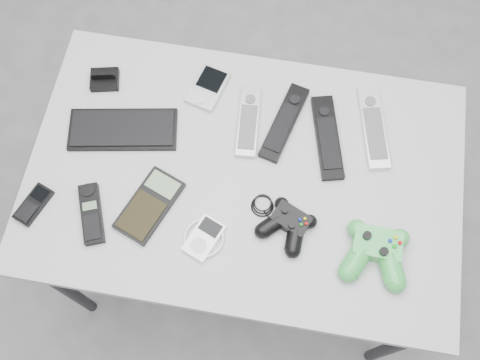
% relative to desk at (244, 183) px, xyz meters
% --- Properties ---
extents(floor, '(3.50, 3.50, 0.00)m').
position_rel_desk_xyz_m(floor, '(0.06, -0.02, -0.68)').
color(floor, slate).
rests_on(floor, ground).
extents(desk, '(1.11, 0.71, 0.74)m').
position_rel_desk_xyz_m(desk, '(0.00, 0.00, 0.00)').
color(desk, gray).
rests_on(desk, floor).
extents(pda_keyboard, '(0.30, 0.17, 0.02)m').
position_rel_desk_xyz_m(pda_keyboard, '(-0.33, 0.07, 0.07)').
color(pda_keyboard, black).
rests_on(pda_keyboard, desk).
extents(dock_bracket, '(0.09, 0.08, 0.04)m').
position_rel_desk_xyz_m(dock_bracket, '(-0.42, 0.21, 0.08)').
color(dock_bracket, black).
rests_on(dock_bracket, desk).
extents(pda, '(0.11, 0.14, 0.02)m').
position_rel_desk_xyz_m(pda, '(-0.14, 0.23, 0.07)').
color(pda, '#A9AAB0').
rests_on(pda, desk).
extents(remote_silver_a, '(0.07, 0.21, 0.02)m').
position_rel_desk_xyz_m(remote_silver_a, '(-0.01, 0.15, 0.08)').
color(remote_silver_a, '#A9AAB0').
rests_on(remote_silver_a, desk).
extents(remote_black_a, '(0.11, 0.24, 0.02)m').
position_rel_desk_xyz_m(remote_black_a, '(0.08, 0.16, 0.08)').
color(remote_black_a, black).
rests_on(remote_black_a, desk).
extents(remote_black_b, '(0.11, 0.24, 0.02)m').
position_rel_desk_xyz_m(remote_black_b, '(0.20, 0.13, 0.08)').
color(remote_black_b, black).
rests_on(remote_black_b, desk).
extents(remote_silver_b, '(0.11, 0.25, 0.02)m').
position_rel_desk_xyz_m(remote_silver_b, '(0.31, 0.18, 0.08)').
color(remote_silver_b, silver).
rests_on(remote_silver_b, desk).
extents(mobile_phone, '(0.08, 0.12, 0.02)m').
position_rel_desk_xyz_m(mobile_phone, '(-0.50, -0.17, 0.07)').
color(mobile_phone, black).
rests_on(mobile_phone, desk).
extents(cordless_handset, '(0.10, 0.16, 0.02)m').
position_rel_desk_xyz_m(cordless_handset, '(-0.35, -0.17, 0.08)').
color(cordless_handset, black).
rests_on(cordless_handset, desk).
extents(calculator, '(0.16, 0.21, 0.02)m').
position_rel_desk_xyz_m(calculator, '(-0.22, -0.13, 0.07)').
color(calculator, black).
rests_on(calculator, desk).
extents(mp3_player, '(0.13, 0.14, 0.02)m').
position_rel_desk_xyz_m(mp3_player, '(-0.07, -0.19, 0.07)').
color(mp3_player, white).
rests_on(mp3_player, desk).
extents(controller_black, '(0.25, 0.21, 0.04)m').
position_rel_desk_xyz_m(controller_black, '(0.13, -0.12, 0.09)').
color(controller_black, black).
rests_on(controller_black, desk).
extents(controller_green, '(0.17, 0.18, 0.05)m').
position_rel_desk_xyz_m(controller_green, '(0.34, -0.15, 0.09)').
color(controller_green, '#25872F').
rests_on(controller_green, desk).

